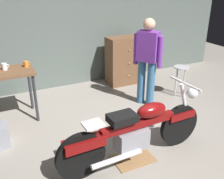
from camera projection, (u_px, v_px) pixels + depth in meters
The scene contains 9 objects.
ground_plane at pixel (136, 145), 3.89m from camera, with size 12.00×12.00×0.00m, color gray.
back_wall at pixel (72, 16), 5.58m from camera, with size 8.00×0.12×3.10m, color #56605B.
motorcycle at pixel (136, 131), 3.42m from camera, with size 2.19×0.60×1.00m.
person_standing at pixel (147, 59), 4.82m from camera, with size 0.39×0.49×1.67m.
shop_stool at pixel (181, 73), 5.34m from camera, with size 0.32×0.32×0.64m.
wooden_dresser at pixel (124, 61), 5.99m from camera, with size 0.80×0.47×1.10m.
drip_tray at pixel (133, 158), 3.59m from camera, with size 0.56×0.40×0.01m, color olive.
mug_white_ceramic at pixel (5, 67), 4.30m from camera, with size 0.12×0.09×0.11m.
mug_orange_travel at pixel (26, 64), 4.44m from camera, with size 0.11×0.08×0.10m.
Camera 1 is at (-1.74, -2.75, 2.32)m, focal length 41.35 mm.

